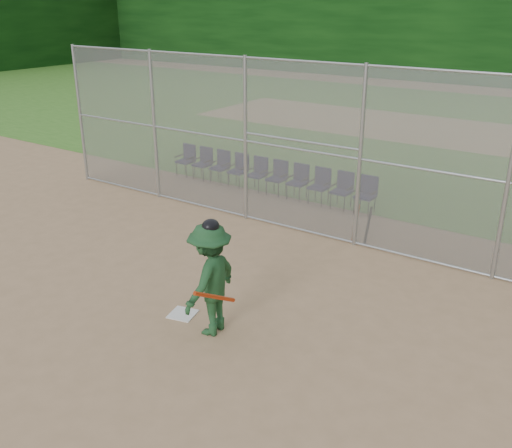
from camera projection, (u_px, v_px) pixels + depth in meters
The scene contains 17 objects.
ground at pixel (173, 330), 9.61m from camera, with size 100.00×100.00×0.00m, color #A5815B.
grass_strip at pixel (467, 134), 23.46m from camera, with size 100.00×100.00×0.00m, color #386D20.
dirt_patch_far at pixel (467, 134), 23.46m from camera, with size 24.00×24.00×0.00m, color tan.
backstop_fence at pixel (319, 149), 12.70m from camera, with size 16.09×0.09×4.00m.
home_plate at pixel (183, 314), 10.07m from camera, with size 0.44×0.44×0.02m, color silver.
batter_at_plate at pixel (210, 279), 9.23m from camera, with size 0.93×1.44×2.02m.
spare_bats at pixel (362, 224), 13.00m from camera, with size 0.36×0.31×0.83m.
chair_0 at pixel (185, 161), 17.84m from camera, with size 0.54×0.52×0.96m, color #0E0F36, non-canonical shape.
chair_1 at pixel (202, 164), 17.48m from camera, with size 0.54×0.52×0.96m, color #0E0F36, non-canonical shape.
chair_2 at pixel (219, 167), 17.13m from camera, with size 0.54×0.52×0.96m, color #0E0F36, non-canonical shape.
chair_3 at pixel (238, 171), 16.78m from camera, with size 0.54×0.52×0.96m, color #0E0F36, non-canonical shape.
chair_4 at pixel (257, 174), 16.43m from camera, with size 0.54×0.52×0.96m, color #0E0F36, non-canonical shape.
chair_5 at pixel (276, 178), 16.08m from camera, with size 0.54×0.52×0.96m, color #0E0F36, non-canonical shape.
chair_6 at pixel (297, 182), 15.72m from camera, with size 0.54×0.52×0.96m, color #0E0F36, non-canonical shape.
chair_7 at pixel (319, 187), 15.37m from camera, with size 0.54×0.52×0.96m, color #0E0F36, non-canonical shape.
chair_8 at pixel (341, 191), 15.02m from camera, with size 0.54×0.52×0.96m, color #0E0F36, non-canonical shape.
chair_9 at pixel (365, 196), 14.67m from camera, with size 0.54×0.52×0.96m, color #0E0F36, non-canonical shape.
Camera 1 is at (5.81, -6.07, 5.20)m, focal length 40.00 mm.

